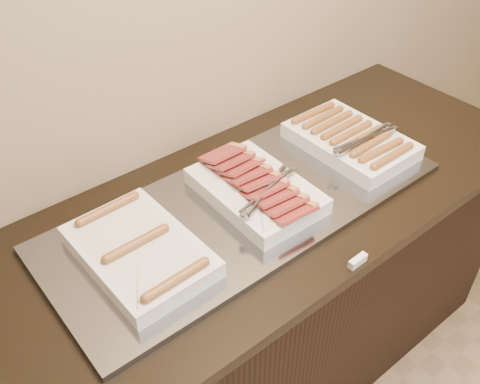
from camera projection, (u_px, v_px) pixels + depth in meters
The scene contains 6 objects.
counter at pixel (249, 301), 1.87m from camera, with size 2.06×0.76×0.90m.
warming_tray at pixel (246, 205), 1.57m from camera, with size 1.20×0.50×0.02m, color gray.
dish_left at pixel (139, 251), 1.37m from camera, with size 0.27×0.40×0.07m.
dish_center at pixel (256, 189), 1.56m from camera, with size 0.28×0.41×0.09m.
dish_right at pixel (351, 140), 1.76m from camera, with size 0.27×0.40×0.08m.
label_holder at pixel (358, 261), 1.40m from camera, with size 0.06×0.02×0.02m, color silver.
Camera 1 is at (-0.79, 1.22, 1.94)m, focal length 40.00 mm.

